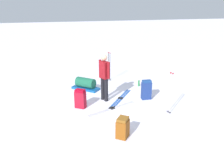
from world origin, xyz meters
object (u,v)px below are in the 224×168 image
ski_pair_near (112,109)px  ski_poles_planted_far (170,91)px  backpack_large_dark (146,90)px  backpack_bright (123,128)px  skier_standing (104,75)px  ski_pair_far (120,99)px  thermos_bottle (139,83)px  ski_poles_planted_near (109,65)px  gear_sled (86,84)px  backpack_small_spare (80,99)px

ski_pair_near → ski_poles_planted_far: ski_poles_planted_far is taller
backpack_large_dark → backpack_bright: backpack_large_dark is taller
skier_standing → ski_pair_far: 1.11m
ski_pair_far → ski_poles_planted_far: bearing=35.3°
skier_standing → ski_poles_planted_far: 2.37m
backpack_large_dark → ski_pair_near: bearing=-71.8°
ski_poles_planted_far → thermos_bottle: bearing=178.2°
ski_poles_planted_near → gear_sled: ski_poles_planted_near is taller
backpack_bright → ski_poles_planted_near: bearing=168.6°
ski_pair_near → backpack_small_spare: backpack_small_spare is taller
backpack_small_spare → gear_sled: size_ratio=0.58×
backpack_large_dark → gear_sled: (-1.63, -1.97, -0.13)m
backpack_large_dark → gear_sled: 2.56m
ski_pair_far → backpack_small_spare: (0.34, -1.53, 0.31)m
ski_pair_near → ski_poles_planted_far: (0.83, 1.66, 0.75)m
skier_standing → thermos_bottle: (-1.04, 1.79, -0.82)m
ski_poles_planted_near → backpack_small_spare: bearing=-34.0°
backpack_large_dark → ski_poles_planted_far: (1.31, 0.20, 0.41)m
ski_pair_near → backpack_large_dark: size_ratio=2.54×
ski_poles_planted_far → gear_sled: bearing=-143.6°
ski_poles_planted_far → thermos_bottle: 2.75m
backpack_bright → thermos_bottle: size_ratio=2.17×
backpack_bright → backpack_small_spare: backpack_small_spare is taller
ski_pair_far → backpack_bright: bearing=-16.9°
backpack_small_spare → ski_poles_planted_far: ski_poles_planted_far is taller
backpack_large_dark → backpack_bright: (2.20, -1.67, -0.08)m
ski_poles_planted_far → gear_sled: size_ratio=1.22×
backpack_large_dark → backpack_bright: size_ratio=1.29×
skier_standing → ski_poles_planted_near: bearing=160.1°
backpack_bright → gear_sled: backpack_bright is taller
backpack_small_spare → thermos_bottle: (-1.44, 2.73, -0.19)m
skier_standing → backpack_large_dark: bearing=77.8°
thermos_bottle → gear_sled: bearing=-96.7°
backpack_small_spare → thermos_bottle: bearing=117.8°
backpack_bright → gear_sled: 3.85m
backpack_large_dark → thermos_bottle: (-1.37, 0.28, -0.23)m
thermos_bottle → ski_pair_near: bearing=-43.2°
backpack_bright → backpack_small_spare: bearing=-159.8°
ski_pair_far → ski_poles_planted_far: (1.57, 1.11, 0.75)m
ski_pair_far → backpack_bright: 2.59m
backpack_bright → thermos_bottle: bearing=151.4°
backpack_bright → ski_poles_planted_near: (-4.70, 0.94, 0.46)m
backpack_bright → thermos_bottle: backpack_bright is taller
ski_pair_near → gear_sled: bearing=-166.4°
skier_standing → ski_pair_far: bearing=83.9°
gear_sled → thermos_bottle: 2.27m
ski_poles_planted_far → skier_standing: bearing=-133.9°
ski_pair_near → thermos_bottle: bearing=136.8°
ski_pair_near → gear_sled: 2.19m
ski_pair_far → gear_sled: size_ratio=1.44×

